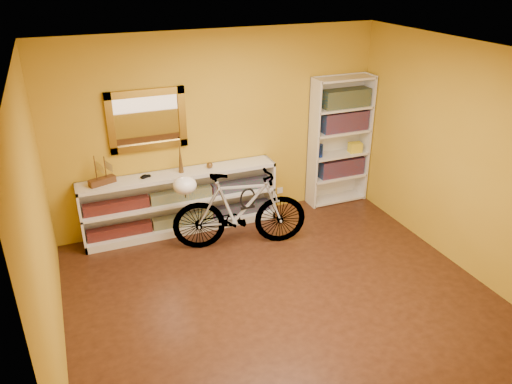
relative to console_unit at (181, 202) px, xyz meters
name	(u,v)px	position (x,y,z in m)	size (l,w,h in m)	color
floor	(280,295)	(0.63, -1.81, -0.43)	(4.50, 4.00, 0.01)	black
ceiling	(286,55)	(0.63, -1.81, 2.18)	(4.50, 4.00, 0.01)	silver
back_wall	(219,130)	(0.63, 0.19, 0.88)	(4.50, 0.01, 2.60)	gold
left_wall	(40,230)	(-1.63, -1.81, 0.88)	(0.01, 4.00, 2.60)	gold
right_wall	(460,157)	(2.88, -1.81, 0.88)	(0.01, 4.00, 2.60)	gold
gilt_mirror	(147,120)	(-0.32, 0.15, 1.12)	(0.98, 0.06, 0.78)	olive
wall_socket	(280,190)	(1.53, 0.17, -0.17)	(0.09, 0.01, 0.09)	silver
console_unit	(181,202)	(0.00, 0.00, 0.00)	(2.60, 0.35, 0.85)	silver
cd_row_lower	(183,219)	(0.00, -0.02, -0.26)	(2.50, 0.13, 0.14)	black
cd_row_upper	(181,195)	(0.00, -0.02, 0.11)	(2.50, 0.13, 0.14)	navy
model_ship	(101,170)	(-0.97, 0.00, 0.62)	(0.33, 0.12, 0.39)	#412512
toy_car	(146,178)	(-0.43, 0.00, 0.43)	(0.00, 0.00, 0.00)	black
bronze_ornament	(180,158)	(0.03, 0.00, 0.62)	(0.07, 0.07, 0.39)	brown
decorative_orb	(210,165)	(0.41, 0.00, 0.47)	(0.08, 0.08, 0.08)	brown
bookcase	(340,141)	(2.40, 0.03, 0.52)	(0.90, 0.30, 1.90)	silver
book_row_a	(341,167)	(2.45, 0.03, 0.12)	(0.70, 0.22, 0.26)	maroon
book_row_b	(344,121)	(2.45, 0.03, 0.83)	(0.70, 0.22, 0.28)	maroon
book_row_c	(346,98)	(2.45, 0.03, 1.16)	(0.70, 0.22, 0.25)	#163A4E
travel_mug	(320,151)	(2.08, 0.01, 0.44)	(0.08, 0.08, 0.19)	navy
red_tin	(329,102)	(2.20, 0.06, 1.13)	(0.13, 0.13, 0.17)	maroon
yellow_bag	(355,147)	(2.65, -0.01, 0.41)	(0.19, 0.12, 0.15)	yellow
bicycle	(240,210)	(0.59, -0.66, 0.09)	(1.74, 0.45, 1.02)	silver
helmet	(185,185)	(-0.06, -0.52, 0.47)	(0.29, 0.27, 0.22)	white
u_lock	(248,198)	(0.69, -0.69, 0.24)	(0.20, 0.20, 0.02)	black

